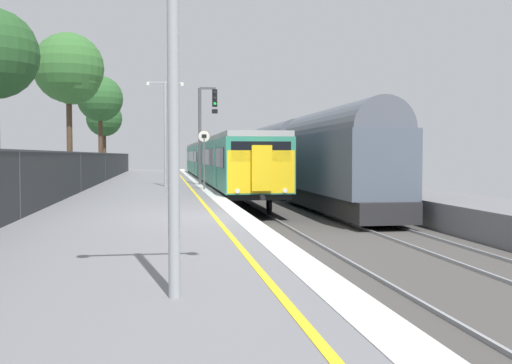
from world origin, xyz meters
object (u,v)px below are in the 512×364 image
at_px(speed_limit_sign, 204,152).
at_px(background_tree_centre, 104,120).
at_px(freight_train_adjacent_track, 301,156).
at_px(platform_lamp_near, 173,45).
at_px(background_tree_back, 70,71).
at_px(commuter_train_at_platform, 217,161).
at_px(signal_gantry, 204,124).
at_px(platform_lamp_mid, 165,124).
at_px(background_tree_left, 100,101).

bearing_deg(speed_limit_sign, background_tree_centre, 105.25).
height_order(freight_train_adjacent_track, speed_limit_sign, freight_train_adjacent_track).
height_order(platform_lamp_near, background_tree_back, background_tree_back).
xyz_separation_m(freight_train_adjacent_track, background_tree_centre, (-13.15, 22.42, 3.28)).
bearing_deg(commuter_train_at_platform, signal_gantry, -99.84).
xyz_separation_m(commuter_train_at_platform, platform_lamp_mid, (-3.70, -10.30, 2.06)).
xyz_separation_m(signal_gantry, background_tree_centre, (-7.65, 21.82, 1.46)).
xyz_separation_m(speed_limit_sign, platform_lamp_near, (-1.85, -22.06, 1.12)).
height_order(signal_gantry, platform_lamp_mid, platform_lamp_mid).
bearing_deg(speed_limit_sign, background_tree_back, 141.12).
bearing_deg(background_tree_back, background_tree_centre, 90.54).
relative_size(commuter_train_at_platform, platform_lamp_near, 8.00).
xyz_separation_m(platform_lamp_mid, background_tree_back, (-5.25, 2.47, 3.04)).
bearing_deg(background_tree_back, background_tree_left, 89.78).
distance_m(commuter_train_at_platform, platform_lamp_near, 35.85).
bearing_deg(background_tree_left, freight_train_adjacent_track, -52.49).
xyz_separation_m(commuter_train_at_platform, freight_train_adjacent_track, (4.00, -9.20, 0.34)).
bearing_deg(freight_train_adjacent_track, background_tree_left, 127.51).
bearing_deg(background_tree_back, freight_train_adjacent_track, -6.05).
bearing_deg(background_tree_centre, speed_limit_sign, -74.75).
height_order(commuter_train_at_platform, speed_limit_sign, speed_limit_sign).
relative_size(commuter_train_at_platform, background_tree_centre, 5.96).
bearing_deg(background_tree_centre, platform_lamp_mid, -76.96).
relative_size(background_tree_centre, background_tree_back, 0.78).
xyz_separation_m(freight_train_adjacent_track, background_tree_left, (-12.89, 16.80, 4.50)).
bearing_deg(speed_limit_sign, commuter_train_at_platform, 82.25).
distance_m(platform_lamp_mid, background_tree_back, 6.55).
height_order(commuter_train_at_platform, platform_lamp_mid, platform_lamp_mid).
height_order(speed_limit_sign, background_tree_back, background_tree_back).
bearing_deg(freight_train_adjacent_track, speed_limit_sign, -143.34).
distance_m(freight_train_adjacent_track, background_tree_back, 13.87).
relative_size(background_tree_left, background_tree_centre, 1.23).
relative_size(speed_limit_sign, background_tree_centre, 0.44).
relative_size(signal_gantry, background_tree_centre, 0.84).
distance_m(freight_train_adjacent_track, platform_lamp_mid, 7.97).
relative_size(freight_train_adjacent_track, background_tree_left, 3.40).
xyz_separation_m(commuter_train_at_platform, background_tree_left, (-8.89, 7.60, 4.84)).
bearing_deg(platform_lamp_near, signal_gantry, 85.34).
bearing_deg(platform_lamp_mid, speed_limit_sign, -60.39).
height_order(platform_lamp_mid, background_tree_left, background_tree_left).
distance_m(freight_train_adjacent_track, background_tree_left, 21.65).
relative_size(platform_lamp_near, background_tree_left, 0.61).
bearing_deg(freight_train_adjacent_track, commuter_train_at_platform, 113.53).
height_order(commuter_train_at_platform, background_tree_left, background_tree_left).
xyz_separation_m(freight_train_adjacent_track, signal_gantry, (-5.50, 0.60, 1.82)).
height_order(speed_limit_sign, background_tree_centre, background_tree_centre).
xyz_separation_m(platform_lamp_near, background_tree_back, (-5.25, 27.79, 3.42)).
xyz_separation_m(freight_train_adjacent_track, speed_limit_sign, (-5.85, -4.35, 0.23)).
bearing_deg(signal_gantry, background_tree_back, 174.10).
distance_m(speed_limit_sign, platform_lamp_mid, 4.03).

